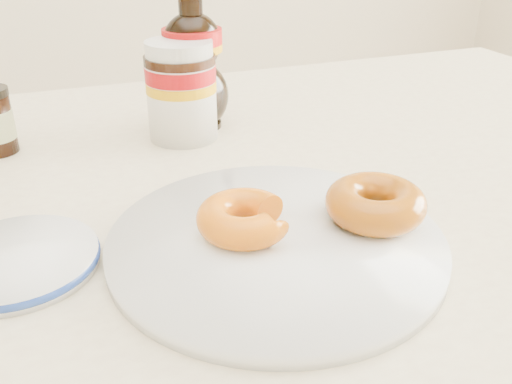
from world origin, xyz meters
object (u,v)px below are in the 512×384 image
object	(u,v)px
dining_table	(251,246)
plate	(276,242)
donut_whole	(375,203)
nutella_jar	(181,87)
syrup_bottle	(193,62)
blue_rim_saucer	(17,260)
donut_bitten	(244,218)

from	to	relation	value
dining_table	plate	bearing A→B (deg)	-100.95
plate	donut_whole	distance (m)	0.10
nutella_jar	syrup_bottle	bearing A→B (deg)	52.46
plate	syrup_bottle	xyz separation A→B (m)	(0.02, 0.33, 0.08)
syrup_bottle	blue_rim_saucer	size ratio (longest dim) A/B	1.30
dining_table	blue_rim_saucer	xyz separation A→B (m)	(-0.25, -0.08, 0.09)
nutella_jar	syrup_bottle	size ratio (longest dim) A/B	0.70
dining_table	donut_bitten	distance (m)	0.17
donut_bitten	blue_rim_saucer	bearing A→B (deg)	153.73
donut_bitten	syrup_bottle	bearing A→B (deg)	66.87
plate	nutella_jar	size ratio (longest dim) A/B	2.37
plate	syrup_bottle	world-z (taller)	syrup_bottle
donut_bitten	nutella_jar	size ratio (longest dim) A/B	0.67
syrup_bottle	blue_rim_saucer	world-z (taller)	syrup_bottle
donut_whole	blue_rim_saucer	xyz separation A→B (m)	(-0.32, 0.06, -0.02)
nutella_jar	blue_rim_saucer	xyz separation A→B (m)	(-0.21, -0.25, -0.06)
dining_table	nutella_jar	size ratio (longest dim) A/B	10.94
donut_bitten	nutella_jar	world-z (taller)	nutella_jar
nutella_jar	blue_rim_saucer	world-z (taller)	nutella_jar
donut_bitten	dining_table	bearing A→B (deg)	51.64
dining_table	donut_whole	world-z (taller)	donut_whole
dining_table	plate	world-z (taller)	plate
plate	donut_bitten	distance (m)	0.04
donut_whole	syrup_bottle	xyz separation A→B (m)	(-0.08, 0.34, 0.06)
dining_table	donut_bitten	bearing A→B (deg)	-112.99
plate	nutella_jar	world-z (taller)	nutella_jar
donut_bitten	donut_whole	world-z (taller)	donut_whole
plate	donut_bitten	bearing A→B (deg)	148.53
syrup_bottle	donut_whole	bearing A→B (deg)	-76.77
plate	donut_whole	world-z (taller)	donut_whole
dining_table	blue_rim_saucer	bearing A→B (deg)	-161.29
donut_bitten	syrup_bottle	distance (m)	0.33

